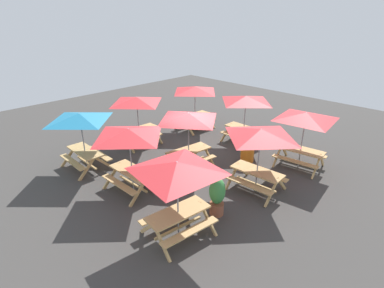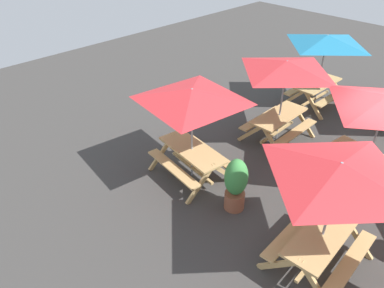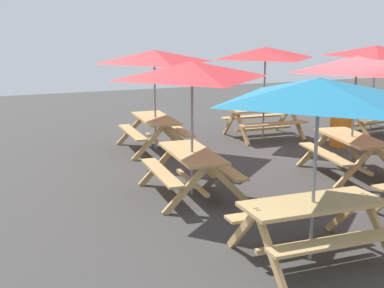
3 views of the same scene
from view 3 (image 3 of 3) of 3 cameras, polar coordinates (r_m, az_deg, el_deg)
ground_plane at (r=11.15m, az=14.95°, el=-2.74°), size 27.43×27.43×0.00m
picnic_table_0 at (r=8.90m, az=-0.00°, el=6.84°), size 2.09×2.09×2.34m
picnic_table_2 at (r=13.62m, az=7.82°, el=8.93°), size 2.03×2.03×2.34m
picnic_table_3 at (r=12.18m, az=-4.03°, el=8.53°), size 2.07×2.07×2.34m
picnic_table_5 at (r=15.03m, az=19.01°, el=8.73°), size 2.81×2.81×2.34m
picnic_table_6 at (r=10.59m, az=17.14°, el=7.28°), size 2.26×2.26×2.34m
picnic_table_8 at (r=6.54m, az=13.32°, el=4.17°), size 2.03×2.03×2.34m
trash_bin_orange at (r=13.28m, az=15.70°, el=1.93°), size 0.59×0.59×0.98m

